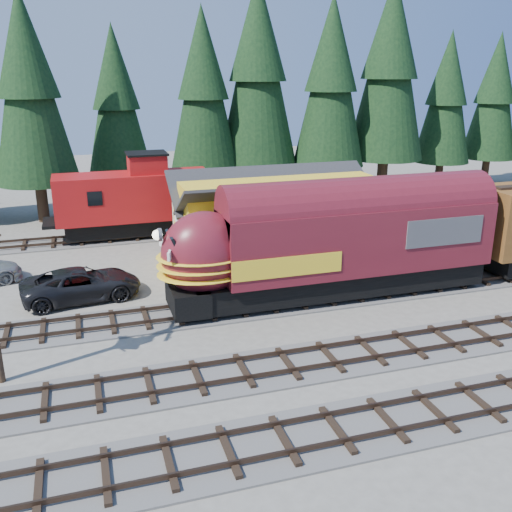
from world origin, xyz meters
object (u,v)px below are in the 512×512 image
object	(u,v)px
locomotive	(324,248)
caboose	(135,200)
depot	(282,212)
pickup_truck_a	(81,284)

from	to	relation	value
locomotive	caboose	world-z (taller)	caboose
depot	pickup_truck_a	xyz separation A→B (m)	(-11.73, -2.97, -2.15)
caboose	pickup_truck_a	world-z (taller)	caboose
depot	caboose	size ratio (longest dim) A/B	1.25
caboose	locomotive	bearing A→B (deg)	-61.02
locomotive	depot	bearing A→B (deg)	88.80
depot	caboose	distance (m)	10.89
caboose	pickup_truck_a	xyz separation A→B (m)	(-3.84, -10.47, -1.83)
pickup_truck_a	depot	bearing A→B (deg)	-83.00
depot	pickup_truck_a	world-z (taller)	depot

